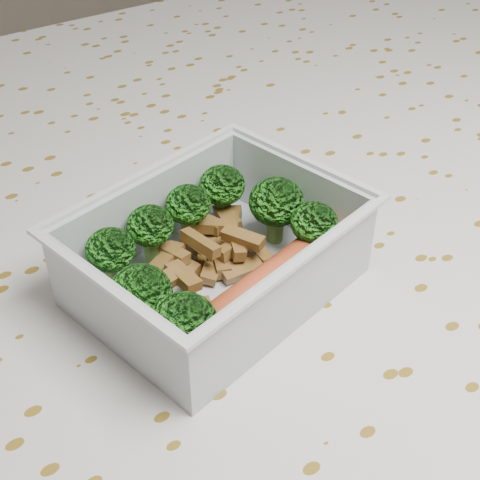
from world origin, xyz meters
TOP-DOWN VIEW (x-y plane):
  - dining_table at (0.00, 0.00)m, footprint 1.40×0.90m
  - tablecloth at (0.00, 0.00)m, footprint 1.46×0.96m
  - lunch_container at (-0.03, -0.01)m, footprint 0.19×0.17m
  - broccoli_florets at (-0.03, -0.00)m, footprint 0.15×0.13m
  - meat_pile at (-0.03, 0.01)m, footprint 0.10×0.08m
  - sausage at (-0.02, -0.04)m, footprint 0.15×0.05m

SIDE VIEW (x-z plane):
  - dining_table at x=0.00m, z-range 0.29..1.04m
  - tablecloth at x=0.00m, z-range 0.62..0.81m
  - meat_pile at x=-0.03m, z-range 0.76..0.78m
  - sausage at x=-0.02m, z-range 0.76..0.79m
  - lunch_container at x=-0.03m, z-range 0.75..0.81m
  - broccoli_florets at x=-0.03m, z-range 0.77..0.81m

